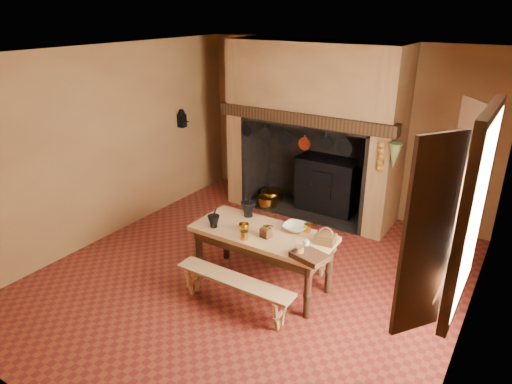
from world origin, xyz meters
TOP-DOWN VIEW (x-y plane):
  - floor at (0.00, 0.00)m, footprint 5.50×5.50m
  - ceiling at (0.00, 0.00)m, footprint 5.50×5.50m
  - back_wall at (0.00, 2.75)m, footprint 5.00×0.02m
  - wall_left at (-2.50, 0.00)m, footprint 0.02×5.50m
  - wall_right at (2.50, 0.00)m, footprint 0.02×5.50m
  - wall_front at (0.00, -2.75)m, footprint 5.00×0.02m
  - chimney_breast at (-0.30, 2.31)m, footprint 2.95×0.96m
  - iron_range at (-0.04, 2.45)m, footprint 1.12×0.55m
  - hearth_pans at (-1.05, 2.22)m, footprint 0.51×0.62m
  - hanging_pans at (-0.34, 1.81)m, footprint 1.92×0.29m
  - onion_string at (1.00, 1.79)m, footprint 0.12×0.10m
  - herb_bunch at (1.18, 1.79)m, footprint 0.20×0.20m
  - window at (2.35, -0.40)m, footprint 0.39×1.75m
  - wall_coffee_mill at (-2.42, 1.55)m, footprint 0.23×0.16m
  - work_table at (0.21, -0.06)m, footprint 1.73×0.77m
  - bench_front at (0.21, -0.67)m, footprint 1.48×0.26m
  - bench_back at (0.21, 0.55)m, footprint 1.36×0.24m
  - mortar_large at (-0.18, 0.21)m, footprint 0.19×0.19m
  - mortar_small at (-0.36, -0.28)m, footprint 0.15×0.15m
  - coffee_grinder at (0.32, -0.16)m, footprint 0.16×0.13m
  - brass_mug_a at (0.13, -0.34)m, footprint 0.12×0.12m
  - brass_mug_b at (0.66, 0.23)m, footprint 0.11×0.11m
  - mixing_bowl at (0.53, 0.18)m, footprint 0.30×0.30m
  - stoneware_crock at (0.86, -0.37)m, footprint 0.13×0.13m
  - glass_jar at (0.85, -0.18)m, footprint 0.08×0.08m
  - wicker_basket at (0.97, 0.07)m, footprint 0.23×0.18m
  - wooden_tray at (0.97, -0.34)m, footprint 0.43×0.35m
  - brass_cup at (0.02, -0.18)m, footprint 0.16×0.16m

SIDE VIEW (x-z plane):
  - floor at x=0.00m, z-range 0.00..0.00m
  - hearth_pans at x=-1.05m, z-range -0.01..0.19m
  - bench_back at x=0.21m, z-range 0.10..0.48m
  - bench_front at x=0.21m, z-range 0.10..0.52m
  - iron_range at x=-0.04m, z-range -0.32..1.28m
  - work_table at x=0.21m, z-range 0.26..1.01m
  - wooden_tray at x=0.97m, z-range 0.75..0.81m
  - mixing_bowl at x=0.53m, z-range 0.75..0.82m
  - brass_mug_b at x=0.66m, z-range 0.75..0.85m
  - brass_mug_a at x=0.13m, z-range 0.75..0.85m
  - brass_cup at x=0.02m, z-range 0.75..0.86m
  - glass_jar at x=0.85m, z-range 0.75..0.87m
  - stoneware_crock at x=0.86m, z-range 0.75..0.88m
  - coffee_grinder at x=0.32m, z-range 0.73..0.90m
  - wicker_basket at x=0.97m, z-range 0.71..0.92m
  - mortar_small at x=-0.36m, z-range 0.71..0.96m
  - mortar_large at x=-0.18m, z-range 0.69..1.03m
  - onion_string at x=1.00m, z-range 1.10..1.56m
  - hanging_pans at x=-0.34m, z-range 1.23..1.50m
  - herb_bunch at x=1.18m, z-range 1.21..1.56m
  - back_wall at x=0.00m, z-range 0.00..2.80m
  - wall_left at x=-2.50m, z-range 0.00..2.80m
  - wall_right at x=2.50m, z-range 0.00..2.80m
  - wall_front at x=0.00m, z-range 0.00..2.80m
  - wall_coffee_mill at x=-2.42m, z-range 1.36..1.67m
  - window at x=2.35m, z-range 0.82..2.58m
  - chimney_breast at x=-0.30m, z-range 0.41..3.21m
  - ceiling at x=0.00m, z-range 2.80..2.80m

